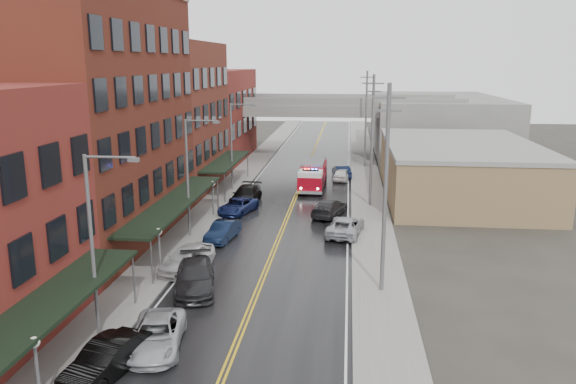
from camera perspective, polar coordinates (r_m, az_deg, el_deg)
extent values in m
cube|color=black|center=(48.03, -0.12, -2.69)|extent=(11.00, 160.00, 0.02)
cube|color=slate|center=(49.32, -8.59, -2.34)|extent=(3.00, 160.00, 0.15)
cube|color=slate|center=(47.80, 8.62, -2.84)|extent=(3.00, 160.00, 0.15)
cube|color=gray|center=(48.93, -6.72, -2.40)|extent=(0.30, 160.00, 0.15)
cube|color=gray|center=(47.75, 6.64, -2.79)|extent=(0.30, 160.00, 0.15)
cube|color=#532216|center=(43.24, -19.14, 6.97)|extent=(9.00, 20.00, 18.00)
cube|color=#5A291B|center=(59.61, -11.91, 7.46)|extent=(9.00, 15.00, 15.00)
cube|color=maroon|center=(76.51, -7.82, 7.69)|extent=(9.00, 20.00, 12.00)
cube|color=#8E734C|center=(57.97, 16.94, 2.02)|extent=(14.00, 22.00, 5.00)
cube|color=slate|center=(87.38, 14.75, 6.72)|extent=(18.00, 30.00, 8.00)
cube|color=black|center=(25.64, -24.31, -11.32)|extent=(2.60, 16.00, 0.18)
cylinder|color=slate|center=(31.98, -15.38, -8.64)|extent=(0.10, 0.10, 3.00)
cube|color=black|center=(42.14, -11.37, -1.00)|extent=(2.60, 18.00, 0.18)
cylinder|color=slate|center=(34.42, -13.69, -6.96)|extent=(0.10, 0.10, 3.00)
cylinder|color=slate|center=(50.24, -7.14, -0.32)|extent=(0.10, 0.10, 3.00)
cube|color=black|center=(58.69, -6.30, 3.14)|extent=(2.60, 13.00, 0.18)
cylinder|color=slate|center=(52.90, -6.45, 0.38)|extent=(0.10, 0.10, 3.00)
cylinder|color=slate|center=(64.62, -4.11, 2.75)|extent=(0.10, 0.10, 3.00)
cylinder|color=#59595B|center=(24.29, -24.05, -16.92)|extent=(0.14, 0.14, 2.80)
sphere|color=silver|center=(23.60, -24.39, -13.74)|extent=(0.44, 0.44, 0.44)
cylinder|color=#59595B|center=(35.89, -12.90, -6.25)|extent=(0.14, 0.14, 2.80)
sphere|color=silver|center=(35.43, -13.02, -3.96)|extent=(0.44, 0.44, 0.44)
cylinder|color=#59595B|center=(48.77, -7.62, -0.87)|extent=(0.14, 0.14, 2.80)
sphere|color=silver|center=(48.43, -7.67, 0.85)|extent=(0.44, 0.44, 0.44)
cylinder|color=#59595B|center=(28.06, -19.28, -5.49)|extent=(0.18, 0.18, 9.00)
cylinder|color=#59595B|center=(26.54, -17.64, 3.40)|extent=(2.40, 0.12, 0.12)
cube|color=#59595B|center=(26.13, -15.42, 3.18)|extent=(0.50, 0.22, 0.18)
cylinder|color=#59595B|center=(42.54, -10.16, 1.25)|extent=(0.18, 0.18, 9.00)
cylinder|color=#59595B|center=(41.55, -8.81, 7.17)|extent=(2.40, 0.12, 0.12)
cube|color=#59595B|center=(41.29, -7.32, 7.04)|extent=(0.50, 0.22, 0.18)
cylinder|color=#59595B|center=(57.82, -5.76, 4.51)|extent=(0.18, 0.18, 9.00)
cylinder|color=#59595B|center=(57.10, -4.67, 8.87)|extent=(2.40, 0.12, 0.12)
cube|color=#59595B|center=(56.91, -3.57, 8.77)|extent=(0.50, 0.22, 0.18)
cylinder|color=#59595B|center=(31.81, 9.86, 0.03)|extent=(0.24, 0.24, 12.00)
cube|color=#59595B|center=(31.07, 10.24, 9.41)|extent=(1.80, 0.12, 0.12)
cube|color=#59595B|center=(31.12, 10.19, 8.13)|extent=(1.40, 0.12, 0.12)
cylinder|color=#59595B|center=(51.47, 8.52, 5.05)|extent=(0.24, 0.24, 12.00)
cube|color=#59595B|center=(51.01, 8.72, 10.85)|extent=(1.80, 0.12, 0.12)
cube|color=#59595B|center=(51.04, 8.69, 10.06)|extent=(1.40, 0.12, 0.12)
cylinder|color=#59595B|center=(71.32, 7.92, 7.29)|extent=(0.24, 0.24, 12.00)
cube|color=#59595B|center=(70.99, 8.05, 11.47)|extent=(1.80, 0.12, 0.12)
cube|color=#59595B|center=(71.01, 8.03, 10.91)|extent=(1.40, 0.12, 0.12)
cube|color=slate|center=(78.36, 2.47, 8.47)|extent=(40.00, 10.00, 1.50)
cube|color=slate|center=(80.21, -5.47, 5.84)|extent=(1.60, 8.00, 6.00)
cube|color=slate|center=(78.81, 10.48, 5.55)|extent=(1.60, 8.00, 6.00)
cube|color=maroon|center=(59.95, 2.64, 1.98)|extent=(2.57, 5.45, 2.06)
cube|color=maroon|center=(56.28, 2.30, 0.94)|extent=(2.51, 2.60, 1.47)
cube|color=silver|center=(56.08, 2.31, 1.92)|extent=(2.38, 2.41, 0.49)
cube|color=black|center=(56.41, 2.32, 1.27)|extent=(2.51, 1.62, 0.78)
cube|color=slate|center=(59.73, 2.65, 3.08)|extent=(2.32, 5.05, 0.29)
cube|color=black|center=(56.02, 2.31, 2.24)|extent=(1.57, 0.31, 0.14)
sphere|color=#FF0C0C|center=(56.05, 1.76, 2.33)|extent=(0.20, 0.20, 0.20)
sphere|color=#1933FF|center=(55.96, 2.86, 2.30)|extent=(0.20, 0.20, 0.20)
cylinder|color=black|center=(56.45, 1.20, 0.22)|extent=(0.99, 0.37, 0.98)
cylinder|color=black|center=(56.26, 3.38, 0.15)|extent=(0.99, 0.37, 0.98)
cylinder|color=black|center=(59.78, 1.56, 0.95)|extent=(0.99, 0.37, 0.98)
cylinder|color=black|center=(59.60, 3.62, 0.89)|extent=(0.99, 0.37, 0.98)
cylinder|color=black|center=(62.16, 1.79, 1.42)|extent=(0.99, 0.37, 0.98)
cylinder|color=black|center=(61.99, 3.78, 1.36)|extent=(0.99, 0.37, 0.98)
imported|color=black|center=(26.04, -17.97, -15.85)|extent=(2.66, 4.90, 1.53)
imported|color=#A9ADB1|center=(27.61, -13.22, -13.94)|extent=(3.14, 5.35, 1.40)
imported|color=black|center=(33.64, -9.45, -8.49)|extent=(3.53, 5.97, 1.62)
imported|color=silver|center=(36.63, -10.22, -6.68)|extent=(3.10, 5.14, 1.64)
imported|color=black|center=(42.38, -6.63, -3.97)|extent=(2.14, 4.49, 1.42)
imported|color=navy|center=(49.68, -5.11, -1.43)|extent=(3.43, 5.17, 1.32)
imported|color=black|center=(53.06, -4.30, -0.31)|extent=(2.57, 5.69, 1.62)
imported|color=#A6A7AE|center=(43.51, 5.84, -3.46)|extent=(3.24, 5.57, 1.46)
imported|color=#242326|center=(48.78, 4.25, -1.57)|extent=(3.45, 5.57, 1.51)
imported|color=white|center=(63.36, 5.56, 1.78)|extent=(2.40, 4.32, 1.39)
imported|color=#0E1733|center=(64.93, 5.46, 2.08)|extent=(2.41, 4.61, 1.45)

